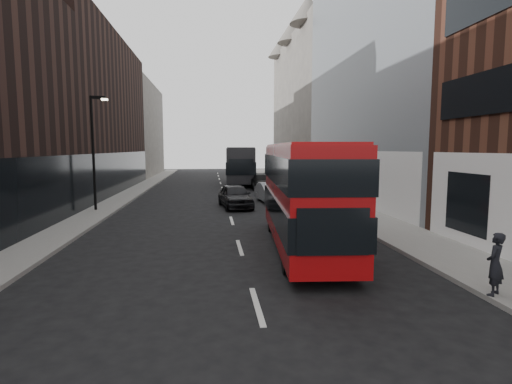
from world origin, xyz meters
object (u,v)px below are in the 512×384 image
object	(u,v)px
grey_bus	(241,164)
car_c	(261,182)
car_a	(235,196)
pedestrian	(495,264)
street_lamp	(94,145)
car_b	(271,193)
red_bus	(303,191)

from	to	relation	value
grey_bus	car_c	bearing A→B (deg)	-72.97
car_a	pedestrian	distance (m)	18.20
street_lamp	car_c	bearing A→B (deg)	46.90
car_a	grey_bus	bearing A→B (deg)	76.91
street_lamp	pedestrian	distance (m)	22.03
street_lamp	car_b	size ratio (longest dim) A/B	1.59
car_b	car_c	world-z (taller)	car_c
car_c	car_b	bearing A→B (deg)	-93.65
street_lamp	red_bus	distance (m)	15.04
car_a	car_b	xyz separation A→B (m)	(2.75, 2.03, -0.07)
red_bus	car_a	world-z (taller)	red_bus
car_c	street_lamp	bearing A→B (deg)	-134.02
red_bus	street_lamp	bearing A→B (deg)	140.21
car_a	pedestrian	xyz separation A→B (m)	(5.70, -17.28, 0.19)
grey_bus	car_a	size ratio (longest dim) A/B	2.75
car_b	pedestrian	world-z (taller)	pedestrian
car_a	car_c	distance (m)	12.24
car_a	pedestrian	bearing A→B (deg)	-79.02
street_lamp	red_bus	xyz separation A→B (m)	(10.71, -10.39, -1.88)
red_bus	car_a	distance (m)	11.60
red_bus	grey_bus	bearing A→B (deg)	94.62
grey_bus	pedestrian	world-z (taller)	grey_bus
red_bus	pedestrian	xyz separation A→B (m)	(3.71, -5.95, -1.32)
pedestrian	red_bus	bearing A→B (deg)	-95.13
grey_bus	car_b	world-z (taller)	grey_bus
car_b	pedestrian	bearing A→B (deg)	-88.48
street_lamp	car_a	size ratio (longest dim) A/B	1.50
car_a	street_lamp	bearing A→B (deg)	178.87
street_lamp	grey_bus	size ratio (longest dim) A/B	0.55
car_b	car_c	distance (m)	9.79
street_lamp	car_a	xyz separation A→B (m)	(8.72, 0.94, -3.39)
car_a	car_c	world-z (taller)	car_a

